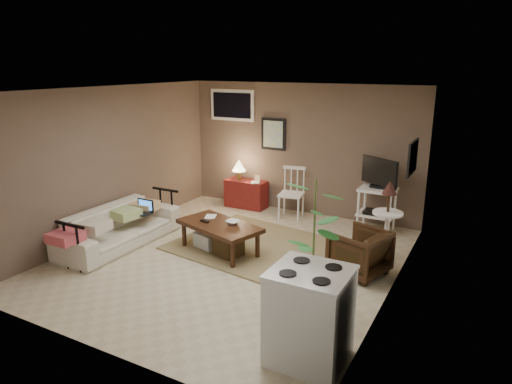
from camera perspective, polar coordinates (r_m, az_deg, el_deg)
The scene contains 20 objects.
floor at distance 6.71m, azimuth -3.11°, elevation -8.28°, with size 5.00×5.00×0.00m, color #C1B293.
art_back at distance 8.66m, azimuth 2.20°, elevation 7.25°, with size 0.50×0.03×0.60m, color black.
art_right at distance 6.46m, azimuth 18.99°, elevation 4.10°, with size 0.03×0.60×0.45m, color black.
window at distance 9.03m, azimuth -2.99°, elevation 10.78°, with size 0.96×0.03×0.60m, color white.
rug at distance 7.08m, azimuth 0.34°, elevation -6.82°, with size 2.46×1.97×0.02m, color #948056.
coffee_table at distance 6.83m, azimuth -4.62°, elevation -5.43°, with size 1.40×0.99×0.48m.
sofa at distance 7.36m, azimuth -16.77°, elevation -3.43°, with size 2.03×0.59×0.79m, color beige.
sofa_pillows at distance 7.14m, azimuth -17.86°, elevation -3.33°, with size 0.39×1.93×0.14m, color beige, non-canonical shape.
sofa_end_rails at distance 7.30m, azimuth -16.08°, elevation -3.99°, with size 0.55×2.03×0.68m, color black, non-canonical shape.
laptop at distance 7.43m, azimuth -13.88°, elevation -2.07°, with size 0.31×0.23×0.21m.
red_console at distance 8.93m, azimuth -1.33°, elevation 0.12°, with size 0.81×0.36×0.94m.
spindle_chair at distance 8.33m, azimuth 4.47°, elevation -0.29°, with size 0.48×0.48×0.92m.
tv_stand at distance 7.80m, azimuth 14.96°, elevation -0.16°, with size 0.67×0.48×1.25m.
side_table at distance 6.77m, azimuth 16.17°, elevation -2.25°, with size 0.43×0.43×1.15m.
armchair at distance 6.27m, azimuth 12.82°, elevation -7.09°, with size 0.66×0.61×0.67m, color black.
potted_plant at distance 5.05m, azimuth 7.23°, elevation -6.26°, with size 0.40×0.40×1.59m.
stove at distance 4.43m, azimuth 6.69°, elevation -15.11°, with size 0.71×0.67×0.93m.
bowl at distance 6.71m, azimuth -2.92°, elevation -3.19°, with size 0.20×0.05×0.20m, color #37190F.
book_table at distance 7.03m, azimuth -6.36°, elevation -2.30°, with size 0.16×0.02×0.22m, color #37190F.
book_console at distance 8.66m, azimuth -0.62°, elevation 1.84°, with size 0.16×0.02×0.21m, color #37190F.
Camera 1 is at (3.22, -5.21, 2.73)m, focal length 32.00 mm.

